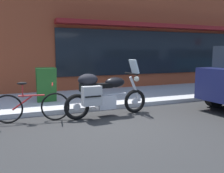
{
  "coord_description": "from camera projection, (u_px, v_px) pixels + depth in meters",
  "views": [
    {
      "loc": [
        -1.97,
        -4.68,
        1.56
      ],
      "look_at": [
        0.29,
        0.92,
        0.7
      ],
      "focal_mm": 38.59,
      "sensor_mm": 36.0,
      "label": 1
    }
  ],
  "objects": [
    {
      "name": "parked_bicycle",
      "position": [
        32.0,
        106.0,
        5.39
      ],
      "size": [
        1.66,
        0.48,
        0.91
      ],
      "color": "black",
      "rests_on": "ground_plane"
    },
    {
      "name": "sandwich_board_sign",
      "position": [
        46.0,
        85.0,
        6.98
      ],
      "size": [
        0.55,
        0.42,
        1.0
      ],
      "color": "#1E511E",
      "rests_on": "sidewalk_curb"
    },
    {
      "name": "ground_plane",
      "position": [
        115.0,
        124.0,
        5.25
      ],
      "size": [
        80.0,
        80.0,
        0.0
      ],
      "primitive_type": "plane",
      "color": "#2B2B2B"
    },
    {
      "name": "storefront_building",
      "position": [
        220.0,
        18.0,
        11.7
      ],
      "size": [
        22.88,
        0.9,
        6.6
      ],
      "color": "#964024",
      "rests_on": "ground_plane"
    },
    {
      "name": "touring_motorcycle",
      "position": [
        103.0,
        93.0,
        5.77
      ],
      "size": [
        2.18,
        0.75,
        1.38
      ],
      "color": "black",
      "rests_on": "ground_plane"
    }
  ]
}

